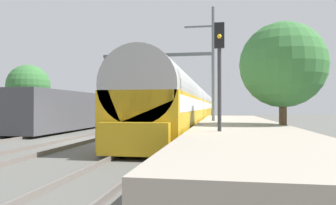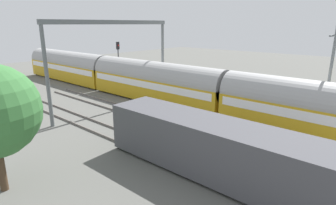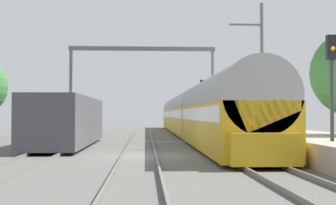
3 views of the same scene
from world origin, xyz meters
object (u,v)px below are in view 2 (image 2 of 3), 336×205
Objects in this scene: person_crossing at (157,85)px; catenary_gantry at (114,46)px; freight_car at (217,149)px; passenger_train at (155,82)px; railway_signal_far at (118,59)px.

catenary_gantry is at bearing -112.34° from person_crossing.
passenger_train is at bearing 55.75° from freight_car.
catenary_gantry reaches higher than freight_car.
freight_car reaches higher than person_crossing.
catenary_gantry reaches higher than railway_signal_far.
catenary_gantry is (-6.18, -7.21, 2.19)m from railway_signal_far.
person_crossing is at bearing 38.62° from passenger_train.
passenger_train is 3.78× the size of freight_car.
person_crossing is 0.13× the size of catenary_gantry.
person_crossing is (10.53, 14.13, -0.44)m from freight_car.
railway_signal_far reaches higher than freight_car.
freight_car is at bearing -124.25° from passenger_train.
freight_car is (-8.53, -12.53, -0.50)m from passenger_train.
railway_signal_far is at bearing 49.39° from catenary_gantry.
catenary_gantry is (-4.27, 0.72, 3.69)m from passenger_train.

